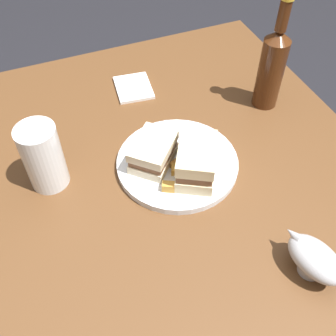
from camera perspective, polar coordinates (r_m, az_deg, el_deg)
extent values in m
plane|color=black|center=(1.53, -0.82, -21.31)|extent=(6.00, 6.00, 0.00)
cube|color=brown|center=(1.17, -1.04, -14.87)|extent=(1.09, 0.99, 0.78)
cylinder|color=white|center=(0.87, 1.34, 0.72)|extent=(0.26, 0.26, 0.02)
cube|color=beige|center=(0.86, -2.05, 1.44)|extent=(0.13, 0.13, 0.02)
cube|color=brown|center=(0.85, -2.08, 2.28)|extent=(0.12, 0.12, 0.02)
cube|color=beige|center=(0.83, -2.12, 3.14)|extent=(0.13, 0.13, 0.02)
cube|color=beige|center=(0.84, 3.93, -0.10)|extent=(0.14, 0.12, 0.03)
cube|color=brown|center=(0.82, 4.01, 0.99)|extent=(0.13, 0.12, 0.02)
cube|color=beige|center=(0.80, 4.10, 2.13)|extent=(0.14, 0.12, 0.03)
cube|color=gold|center=(0.81, 1.12, -2.75)|extent=(0.04, 0.06, 0.02)
cube|color=gold|center=(0.84, 2.22, -0.26)|extent=(0.04, 0.06, 0.02)
cube|color=#AD702D|center=(0.84, 1.97, -0.13)|extent=(0.05, 0.04, 0.02)
cylinder|color=white|center=(0.84, -17.31, 1.51)|extent=(0.08, 0.08, 0.15)
cylinder|color=orange|center=(0.87, -16.68, -0.40)|extent=(0.07, 0.07, 0.06)
cylinder|color=#B7B7BC|center=(0.77, 19.58, -13.18)|extent=(0.04, 0.04, 0.02)
ellipsoid|color=#B7B7BC|center=(0.75, 20.21, -12.03)|extent=(0.12, 0.09, 0.05)
ellipsoid|color=#381E0F|center=(0.74, 20.34, -11.79)|extent=(0.10, 0.08, 0.02)
cone|color=#B7B7BC|center=(0.75, 17.39, -9.04)|extent=(0.04, 0.03, 0.02)
cylinder|color=#47230F|center=(1.01, 14.30, 12.84)|extent=(0.06, 0.06, 0.18)
cone|color=#47230F|center=(0.96, 15.47, 17.66)|extent=(0.06, 0.06, 0.02)
cylinder|color=#47230F|center=(0.93, 16.09, 20.11)|extent=(0.03, 0.03, 0.07)
cube|color=white|center=(1.08, -4.91, 11.30)|extent=(0.12, 0.10, 0.01)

